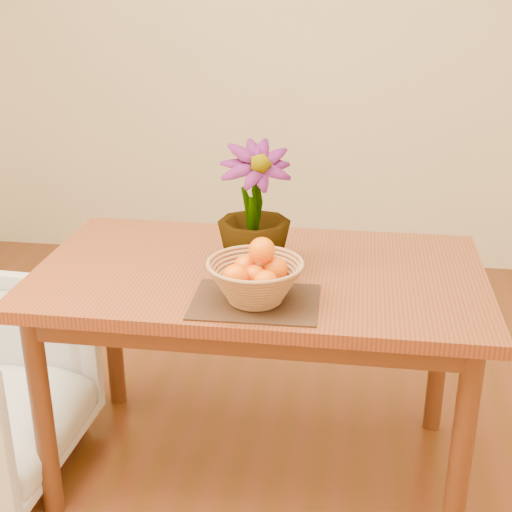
# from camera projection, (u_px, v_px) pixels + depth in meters

# --- Properties ---
(wall_back) EXTENTS (4.00, 0.02, 2.70)m
(wall_back) POSITION_uv_depth(u_px,v_px,m) (311.00, 24.00, 3.79)
(wall_back) COLOR beige
(wall_back) RESTS_ON floor
(table) EXTENTS (1.40, 0.80, 0.75)m
(table) POSITION_uv_depth(u_px,v_px,m) (259.00, 294.00, 2.26)
(table) COLOR brown
(table) RESTS_ON floor
(placemat) EXTENTS (0.36, 0.28, 0.01)m
(placemat) POSITION_uv_depth(u_px,v_px,m) (255.00, 302.00, 2.01)
(placemat) COLOR #392314
(placemat) RESTS_ON table
(wicker_basket) EXTENTS (0.27, 0.27, 0.11)m
(wicker_basket) POSITION_uv_depth(u_px,v_px,m) (255.00, 283.00, 1.99)
(wicker_basket) COLOR #A77045
(wicker_basket) RESTS_ON placemat
(orange_pile) EXTENTS (0.17, 0.17, 0.13)m
(orange_pile) POSITION_uv_depth(u_px,v_px,m) (257.00, 270.00, 1.98)
(orange_pile) COLOR #E25E03
(orange_pile) RESTS_ON wicker_basket
(potted_plant) EXTENTS (0.28, 0.28, 0.40)m
(potted_plant) POSITION_uv_depth(u_px,v_px,m) (254.00, 209.00, 2.15)
(potted_plant) COLOR #164D16
(potted_plant) RESTS_ON table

